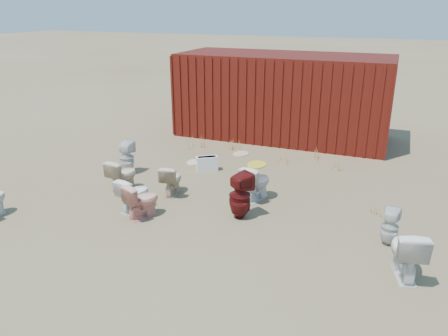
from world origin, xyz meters
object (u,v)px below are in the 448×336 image
at_px(shipping_container, 283,96).
at_px(toilet_front_pink, 142,200).
at_px(toilet_back_beige_left, 122,175).
at_px(toilet_back_beige_right, 172,180).
at_px(toilet_front_maroon, 240,196).
at_px(loose_tank, 207,164).
at_px(toilet_back_a, 127,158).
at_px(toilet_front_c, 134,194).
at_px(toilet_front_e, 406,252).
at_px(toilet_back_yellowlid, 256,182).
at_px(toilet_back_e, 390,227).

bearing_deg(shipping_container, toilet_front_pink, -98.98).
bearing_deg(toilet_back_beige_left, toilet_front_pink, 147.71).
distance_m(toilet_back_beige_left, toilet_back_beige_right, 1.07).
bearing_deg(toilet_front_maroon, loose_tank, -17.72).
xyz_separation_m(toilet_front_pink, toilet_back_a, (-1.53, 1.80, 0.05)).
bearing_deg(toilet_front_c, toilet_back_beige_left, -29.85).
height_order(toilet_front_e, toilet_back_a, toilet_front_e).
distance_m(shipping_container, toilet_front_pink, 6.33).
relative_size(toilet_front_c, toilet_front_maroon, 0.77).
distance_m(toilet_front_e, toilet_back_yellowlid, 3.32).
height_order(toilet_back_beige_left, toilet_back_yellowlid, toilet_back_yellowlid).
distance_m(toilet_back_beige_left, toilet_back_e, 5.31).
xyz_separation_m(toilet_back_a, loose_tank, (1.65, 0.86, -0.21)).
height_order(toilet_front_pink, toilet_back_beige_right, toilet_front_pink).
xyz_separation_m(toilet_front_e, toilet_back_beige_left, (-5.55, 1.11, -0.04)).
distance_m(toilet_back_beige_right, toilet_back_yellowlid, 1.74).
bearing_deg(shipping_container, toilet_front_c, -101.99).
relative_size(toilet_front_c, toilet_back_e, 1.06).
bearing_deg(shipping_container, toilet_front_e, -61.12).
bearing_deg(toilet_back_e, toilet_front_c, 13.57).
xyz_separation_m(toilet_front_e, toilet_back_beige_right, (-4.51, 1.34, -0.07)).
bearing_deg(toilet_back_yellowlid, loose_tank, -19.97).
height_order(toilet_front_pink, toilet_back_a, toilet_back_a).
xyz_separation_m(toilet_front_pink, toilet_front_c, (-0.30, 0.19, 0.00)).
xyz_separation_m(toilet_front_c, toilet_back_e, (4.56, 0.46, -0.02)).
bearing_deg(toilet_front_maroon, toilet_front_e, -162.20).
bearing_deg(loose_tank, toilet_back_a, 172.29).
distance_m(toilet_back_a, loose_tank, 1.87).
height_order(toilet_front_pink, toilet_back_e, toilet_front_pink).
relative_size(toilet_front_e, toilet_back_e, 1.23).
height_order(toilet_front_c, toilet_back_beige_right, toilet_front_c).
bearing_deg(toilet_front_c, toilet_back_a, -38.29).
distance_m(toilet_front_pink, toilet_front_c, 0.35).
bearing_deg(toilet_front_pink, toilet_front_c, -7.95).
bearing_deg(toilet_back_a, toilet_front_e, 156.52).
bearing_deg(toilet_front_e, toilet_back_a, -32.90).
distance_m(shipping_container, toilet_back_a, 5.13).
bearing_deg(loose_tank, toilet_front_c, -134.67).
bearing_deg(toilet_front_e, toilet_front_c, -19.27).
distance_m(toilet_front_c, toilet_back_beige_right, 0.99).
relative_size(toilet_front_pink, loose_tank, 1.32).
bearing_deg(toilet_back_e, toilet_back_beige_left, 5.06).
relative_size(toilet_front_maroon, toilet_front_e, 1.12).
relative_size(toilet_front_e, toilet_back_beige_left, 1.11).
xyz_separation_m(shipping_container, toilet_back_beige_right, (-0.98, -5.06, -0.88)).
distance_m(toilet_front_maroon, loose_tank, 2.56).
relative_size(toilet_front_maroon, toilet_back_e, 1.38).
relative_size(toilet_front_maroon, toilet_back_beige_right, 1.36).
bearing_deg(toilet_back_e, toilet_back_a, -3.39).
distance_m(shipping_container, toilet_back_beige_left, 5.73).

